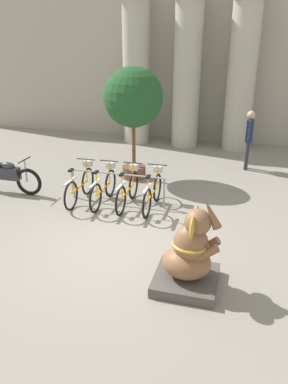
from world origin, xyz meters
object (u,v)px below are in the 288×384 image
Objects in this scene: bicycle_0 at (80,186)px; bicycle_3 at (153,192)px; motorcycle at (6,175)px; bicycle_2 at (128,190)px; bicycle_1 at (104,188)px; person_pedestrian at (249,135)px; potted_tree at (133,100)px; elephant_statue at (189,256)px.

bicycle_0 is 1.00× the size of bicycle_3.
bicycle_0 is 2.08m from motorcycle.
bicycle_3 is at bearing 2.42° from bicycle_2.
bicycle_1 is 2.68m from motorcycle.
bicycle_1 is 0.94× the size of person_pedestrian.
bicycle_3 is at bearing 1.61° from bicycle_1.
bicycle_0 is 2.77m from potted_tree.
bicycle_2 reaches higher than motorcycle.
bicycle_0 is at bearing -111.69° from potted_tree.
person_pedestrian reaches higher than bicycle_3.
bicycle_0 is at bearing -137.17° from person_pedestrian.
bicycle_0 is 1.04× the size of elephant_statue.
bicycle_0 is 5.34m from person_pedestrian.
bicycle_0 is at bearing 139.44° from elephant_statue.
potted_tree is at bearing 102.67° from bicycle_2.
person_pedestrian is (5.96, 3.60, 0.61)m from motorcycle.
person_pedestrian is (2.06, 3.54, 0.67)m from bicycle_3.
bicycle_2 is 3.29m from motorcycle.
bicycle_3 is 2.81m from potted_tree.
bicycle_1 and bicycle_3 have the same top height.
bicycle_2 is 4.50m from person_pedestrian.
motorcycle is at bearing -179.94° from bicycle_0.
person_pedestrian reaches higher than bicycle_2.
bicycle_3 is at bearing -120.23° from person_pedestrian.
bicycle_2 is at bearing -77.33° from potted_tree.
bicycle_1 is 1.00× the size of bicycle_2.
motorcycle is (-2.68, -0.03, 0.06)m from bicycle_1.
bicycle_0 is 1.82m from bicycle_3.
bicycle_3 is (1.21, 0.03, 0.00)m from bicycle_1.
bicycle_2 is 1.00× the size of bicycle_3.
bicycle_3 is 0.55× the size of potted_tree.
motorcycle is 0.66× the size of potted_tree.
motorcycle is at bearing -179.31° from bicycle_2.
bicycle_2 is 3.31m from elephant_statue.
elephant_statue is at bearing -27.18° from motorcycle.
bicycle_0 is 1.00× the size of bicycle_1.
bicycle_0 is at bearing -178.02° from bicycle_3.
bicycle_3 is at bearing 0.96° from motorcycle.
bicycle_2 is 0.55× the size of potted_tree.
elephant_statue is 5.84m from motorcycle.
potted_tree is (0.78, 1.96, 1.79)m from bicycle_0.
bicycle_3 is 1.04× the size of elephant_statue.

